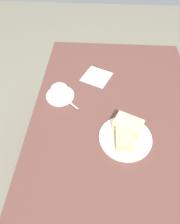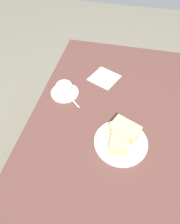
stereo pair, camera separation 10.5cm
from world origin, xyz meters
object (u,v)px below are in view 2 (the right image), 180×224
(sandwich_back, at_px, (125,130))
(coffee_saucer, at_px, (65,93))
(sandwich_plate, at_px, (121,142))
(sandwich_front, at_px, (119,140))
(dining_table, at_px, (115,129))
(napkin, at_px, (104,78))
(coffee_cup, at_px, (64,88))
(spoon, at_px, (72,100))

(sandwich_back, xyz_separation_m, coffee_saucer, (-0.21, -0.35, -0.04))
(sandwich_plate, xyz_separation_m, sandwich_front, (0.01, -0.01, 0.03))
(dining_table, xyz_separation_m, sandwich_plate, (0.13, 0.04, 0.08))
(sandwich_front, relative_size, coffee_saucer, 0.87)
(sandwich_plate, relative_size, coffee_saucer, 1.60)
(coffee_saucer, bearing_deg, napkin, 132.08)
(coffee_saucer, bearing_deg, dining_table, 67.31)
(coffee_saucer, bearing_deg, sandwich_front, 51.47)
(coffee_cup, bearing_deg, sandwich_back, 59.64)
(dining_table, distance_m, sandwich_front, 0.18)
(dining_table, relative_size, napkin, 8.92)
(dining_table, height_order, napkin, napkin)
(sandwich_back, height_order, spoon, sandwich_back)
(sandwich_back, distance_m, coffee_saucer, 0.41)
(dining_table, relative_size, sandwich_back, 8.93)
(coffee_saucer, bearing_deg, sandwich_back, 59.43)
(dining_table, relative_size, coffee_cup, 13.07)
(spoon, bearing_deg, coffee_saucer, -131.48)
(sandwich_plate, distance_m, sandwich_back, 0.06)
(sandwich_front, bearing_deg, coffee_cup, -128.33)
(sandwich_front, bearing_deg, spoon, -127.88)
(coffee_saucer, bearing_deg, sandwich_plate, 53.53)
(spoon, xyz_separation_m, napkin, (-0.23, 0.13, -0.01))
(sandwich_plate, xyz_separation_m, spoon, (-0.20, -0.29, 0.01))
(sandwich_plate, height_order, sandwich_back, sandwich_back)
(sandwich_front, distance_m, coffee_cup, 0.43)
(sandwich_front, bearing_deg, sandwich_back, 162.76)
(dining_table, bearing_deg, sandwich_back, 30.56)
(spoon, bearing_deg, sandwich_back, 61.94)
(napkin, bearing_deg, dining_table, 20.59)
(sandwich_back, bearing_deg, napkin, -157.16)
(dining_table, height_order, sandwich_plate, sandwich_plate)
(coffee_saucer, height_order, coffee_cup, coffee_cup)
(sandwich_front, distance_m, napkin, 0.47)
(sandwich_front, distance_m, sandwich_back, 0.06)
(napkin, bearing_deg, sandwich_front, 17.97)
(sandwich_front, xyz_separation_m, napkin, (-0.44, -0.14, -0.04))
(dining_table, height_order, coffee_cup, coffee_cup)
(coffee_cup, xyz_separation_m, spoon, (0.05, 0.06, -0.03))
(sandwich_back, distance_m, spoon, 0.34)
(napkin, bearing_deg, coffee_saucer, -47.92)
(coffee_saucer, bearing_deg, coffee_cup, -32.14)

